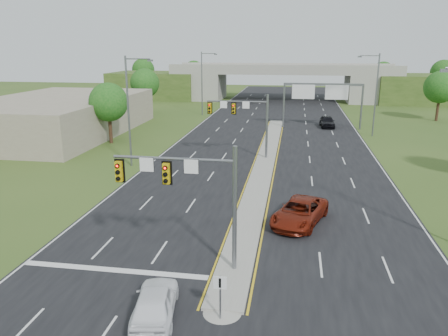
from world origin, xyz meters
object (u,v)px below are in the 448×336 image
Objects in this scene: overpass at (283,84)px; car_white at (155,302)px; car_far_c at (327,121)px; car_far_a at (300,212)px; signal_mast_near at (192,187)px; keep_right_sign at (220,290)px; sign_gantry at (322,93)px; signal_mast_far at (246,116)px.

overpass is 17.71× the size of car_white.
car_far_a is at bearing -99.17° from car_far_c.
keep_right_sign is (2.26, -4.45, -3.21)m from signal_mast_near.
car_far_a reaches higher than car_white.
overpass is at bearing 90.00° from keep_right_sign.
car_far_c is at bearing -111.45° from car_white.
sign_gantry reaches higher than keep_right_sign.
car_far_a is 39.02m from car_far_c.
car_far_c is (4.27, 38.79, 0.03)m from car_far_a.
sign_gantry is 0.14× the size of overpass.
signal_mast_near is 6.18m from car_white.
sign_gantry is (8.95, 44.99, 0.51)m from signal_mast_near.
signal_mast_near and signal_mast_far have the same top height.
car_far_c is (1.11, 1.19, -4.37)m from sign_gantry.
signal_mast_far is 21.91m from sign_gantry.
signal_mast_far is at bearing -100.83° from car_white.
car_white is (-2.92, -84.79, -2.76)m from overpass.
car_far_a is at bearing -94.81° from sign_gantry.
signal_mast_far is at bearing -92.35° from overpass.
keep_right_sign is at bearing -85.61° from signal_mast_far.
sign_gantry is at bearing 78.75° from signal_mast_near.
car_white is at bearing -99.57° from car_far_a.
sign_gantry is (8.95, 19.99, 0.51)m from signal_mast_far.
car_far_a is (5.78, 7.39, -3.88)m from signal_mast_near.
car_far_c is at bearing 46.93° from sign_gantry.
signal_mast_far is 55.13m from overpass.
sign_gantry reaches higher than car_far_a.
sign_gantry is at bearing -79.21° from overpass.
car_far_a is (3.52, -72.68, -2.71)m from overpass.
overpass is at bearing 100.07° from car_far_c.
signal_mast_near reaches higher than car_white.
sign_gantry is at bearing 82.30° from keep_right_sign.
car_white is 0.91× the size of car_far_c.
signal_mast_near is 1.55× the size of car_white.
keep_right_sign is 3.03m from car_white.
signal_mast_near is at bearing -105.17° from car_far_c.
signal_mast_far is at bearing 90.00° from signal_mast_near.
car_white is at bearing -104.78° from car_far_c.
signal_mast_far is 1.19× the size of car_far_a.
keep_right_sign is 12.38m from car_far_a.
keep_right_sign is at bearing -88.10° from car_far_a.
signal_mast_far reaches higher than sign_gantry.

